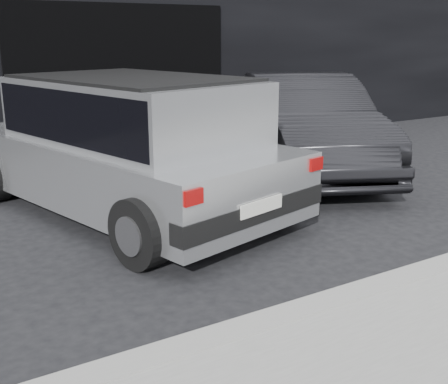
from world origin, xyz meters
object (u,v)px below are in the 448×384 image
second_car (304,124)px  cat_siamese (238,226)px  silver_hatchback (127,140)px  cat_white (212,231)px

second_car → cat_siamese: second_car is taller
silver_hatchback → cat_white: (0.26, -1.51, -0.73)m
second_car → cat_siamese: bearing=-116.8°
silver_hatchback → cat_white: silver_hatchback is taller
silver_hatchback → cat_white: 1.70m
silver_hatchback → cat_siamese: (0.62, -1.45, -0.76)m
second_car → cat_white: 3.63m
cat_siamese → cat_white: 0.37m
silver_hatchback → second_car: 3.22m
second_car → cat_white: bearing=-119.6°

